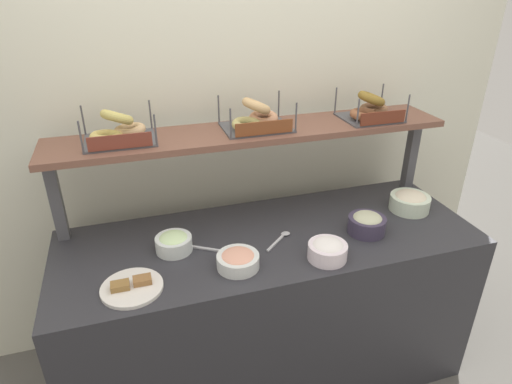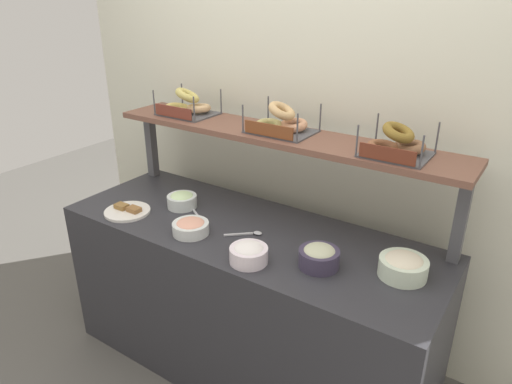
{
  "view_description": "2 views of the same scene",
  "coord_description": "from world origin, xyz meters",
  "px_view_note": "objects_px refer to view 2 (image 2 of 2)",
  "views": [
    {
      "loc": [
        -0.57,
        -1.61,
        1.95
      ],
      "look_at": [
        -0.06,
        0.04,
        1.07
      ],
      "focal_mm": 30.77,
      "sensor_mm": 36.0,
      "label": 1
    },
    {
      "loc": [
        1.17,
        -1.65,
        1.94
      ],
      "look_at": [
        0.04,
        0.02,
        1.05
      ],
      "focal_mm": 32.81,
      "sensor_mm": 36.0,
      "label": 2
    }
  ],
  "objects_px": {
    "bowl_scallion_spread": "(182,200)",
    "bagel_basket_cinnamon_raisin": "(396,145)",
    "bowl_cream_cheese": "(249,253)",
    "bowl_lox_spread": "(191,227)",
    "serving_spoon_by_edge": "(249,234)",
    "bowl_potato_salad": "(403,266)",
    "serving_spoon_near_plate": "(199,218)",
    "bagel_basket_plain": "(187,106)",
    "serving_plate_white": "(127,211)",
    "bagel_basket_sesame": "(281,123)",
    "bowl_tuna_salad": "(319,256)"
  },
  "relations": [
    {
      "from": "bowl_lox_spread",
      "to": "serving_spoon_near_plate",
      "type": "xyz_separation_m",
      "value": [
        -0.06,
        0.14,
        -0.03
      ]
    },
    {
      "from": "serving_plate_white",
      "to": "bowl_tuna_salad",
      "type": "bearing_deg",
      "value": 5.41
    },
    {
      "from": "serving_spoon_by_edge",
      "to": "bowl_potato_salad",
      "type": "bearing_deg",
      "value": 5.3
    },
    {
      "from": "bowl_potato_salad",
      "to": "serving_spoon_by_edge",
      "type": "height_order",
      "value": "bowl_potato_salad"
    },
    {
      "from": "serving_plate_white",
      "to": "bagel_basket_sesame",
      "type": "distance_m",
      "value": 0.93
    },
    {
      "from": "bagel_basket_sesame",
      "to": "bagel_basket_cinnamon_raisin",
      "type": "relative_size",
      "value": 1.13
    },
    {
      "from": "bagel_basket_plain",
      "to": "bowl_potato_salad",
      "type": "bearing_deg",
      "value": -10.54
    },
    {
      "from": "bowl_tuna_salad",
      "to": "bagel_basket_sesame",
      "type": "distance_m",
      "value": 0.71
    },
    {
      "from": "serving_spoon_near_plate",
      "to": "bagel_basket_plain",
      "type": "xyz_separation_m",
      "value": [
        -0.33,
        0.33,
        0.47
      ]
    },
    {
      "from": "serving_spoon_near_plate",
      "to": "bagel_basket_plain",
      "type": "relative_size",
      "value": 0.53
    },
    {
      "from": "bowl_tuna_salad",
      "to": "serving_plate_white",
      "type": "xyz_separation_m",
      "value": [
        -1.07,
        -0.1,
        -0.04
      ]
    },
    {
      "from": "serving_spoon_near_plate",
      "to": "bagel_basket_cinnamon_raisin",
      "type": "bearing_deg",
      "value": 18.68
    },
    {
      "from": "bowl_cream_cheese",
      "to": "bagel_basket_sesame",
      "type": "height_order",
      "value": "bagel_basket_sesame"
    },
    {
      "from": "bowl_cream_cheese",
      "to": "bagel_basket_cinnamon_raisin",
      "type": "relative_size",
      "value": 0.6
    },
    {
      "from": "bowl_potato_salad",
      "to": "serving_spoon_by_edge",
      "type": "xyz_separation_m",
      "value": [
        -0.72,
        -0.07,
        -0.04
      ]
    },
    {
      "from": "serving_spoon_near_plate",
      "to": "bowl_cream_cheese",
      "type": "bearing_deg",
      "value": -23.47
    },
    {
      "from": "serving_spoon_near_plate",
      "to": "bowl_lox_spread",
      "type": "bearing_deg",
      "value": -64.86
    },
    {
      "from": "bowl_scallion_spread",
      "to": "bagel_basket_sesame",
      "type": "height_order",
      "value": "bagel_basket_sesame"
    },
    {
      "from": "bowl_tuna_salad",
      "to": "bowl_lox_spread",
      "type": "bearing_deg",
      "value": -172.49
    },
    {
      "from": "bowl_potato_salad",
      "to": "bagel_basket_plain",
      "type": "height_order",
      "value": "bagel_basket_plain"
    },
    {
      "from": "serving_spoon_by_edge",
      "to": "bagel_basket_sesame",
      "type": "bearing_deg",
      "value": 94.44
    },
    {
      "from": "bowl_scallion_spread",
      "to": "bagel_basket_cinnamon_raisin",
      "type": "relative_size",
      "value": 0.57
    },
    {
      "from": "bowl_scallion_spread",
      "to": "serving_plate_white",
      "type": "relative_size",
      "value": 0.67
    },
    {
      "from": "bagel_basket_plain",
      "to": "bagel_basket_sesame",
      "type": "distance_m",
      "value": 0.62
    },
    {
      "from": "serving_plate_white",
      "to": "bagel_basket_plain",
      "type": "relative_size",
      "value": 0.79
    },
    {
      "from": "bowl_tuna_salad",
      "to": "bagel_basket_sesame",
      "type": "bearing_deg",
      "value": 138.78
    },
    {
      "from": "bagel_basket_plain",
      "to": "bagel_basket_sesame",
      "type": "relative_size",
      "value": 0.96
    },
    {
      "from": "serving_spoon_by_edge",
      "to": "bagel_basket_cinnamon_raisin",
      "type": "distance_m",
      "value": 0.79
    },
    {
      "from": "bowl_scallion_spread",
      "to": "serving_plate_white",
      "type": "xyz_separation_m",
      "value": [
        -0.19,
        -0.22,
        -0.03
      ]
    },
    {
      "from": "bowl_tuna_salad",
      "to": "bagel_basket_sesame",
      "type": "xyz_separation_m",
      "value": [
        -0.42,
        0.37,
        0.43
      ]
    },
    {
      "from": "serving_plate_white",
      "to": "bagel_basket_sesame",
      "type": "xyz_separation_m",
      "value": [
        0.65,
        0.47,
        0.47
      ]
    },
    {
      "from": "bowl_tuna_salad",
      "to": "serving_spoon_by_edge",
      "type": "bearing_deg",
      "value": 171.54
    },
    {
      "from": "bowl_lox_spread",
      "to": "bowl_tuna_salad",
      "type": "xyz_separation_m",
      "value": [
        0.64,
        0.08,
        0.01
      ]
    },
    {
      "from": "bowl_scallion_spread",
      "to": "serving_plate_white",
      "type": "distance_m",
      "value": 0.29
    },
    {
      "from": "bowl_lox_spread",
      "to": "bagel_basket_cinnamon_raisin",
      "type": "relative_size",
      "value": 0.63
    },
    {
      "from": "serving_spoon_near_plate",
      "to": "bagel_basket_cinnamon_raisin",
      "type": "relative_size",
      "value": 0.58
    },
    {
      "from": "bowl_potato_salad",
      "to": "serving_spoon_by_edge",
      "type": "distance_m",
      "value": 0.72
    },
    {
      "from": "bowl_potato_salad",
      "to": "serving_spoon_near_plate",
      "type": "distance_m",
      "value": 1.03
    },
    {
      "from": "bowl_lox_spread",
      "to": "serving_spoon_near_plate",
      "type": "bearing_deg",
      "value": 115.14
    },
    {
      "from": "bowl_scallion_spread",
      "to": "bowl_potato_salad",
      "type": "relative_size",
      "value": 0.8
    },
    {
      "from": "bowl_potato_salad",
      "to": "bowl_tuna_salad",
      "type": "distance_m",
      "value": 0.34
    },
    {
      "from": "bowl_scallion_spread",
      "to": "bowl_lox_spread",
      "type": "distance_m",
      "value": 0.31
    },
    {
      "from": "bowl_cream_cheese",
      "to": "bowl_lox_spread",
      "type": "relative_size",
      "value": 0.95
    },
    {
      "from": "bowl_lox_spread",
      "to": "bowl_scallion_spread",
      "type": "bearing_deg",
      "value": 139.85
    },
    {
      "from": "serving_plate_white",
      "to": "bowl_lox_spread",
      "type": "bearing_deg",
      "value": 2.23
    },
    {
      "from": "bagel_basket_plain",
      "to": "bagel_basket_cinnamon_raisin",
      "type": "relative_size",
      "value": 1.09
    },
    {
      "from": "bagel_basket_sesame",
      "to": "bowl_tuna_salad",
      "type": "bearing_deg",
      "value": -41.22
    },
    {
      "from": "bowl_potato_salad",
      "to": "bagel_basket_sesame",
      "type": "relative_size",
      "value": 0.63
    },
    {
      "from": "serving_spoon_near_plate",
      "to": "serving_spoon_by_edge",
      "type": "distance_m",
      "value": 0.31
    },
    {
      "from": "bowl_cream_cheese",
      "to": "serving_spoon_by_edge",
      "type": "distance_m",
      "value": 0.24
    }
  ]
}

